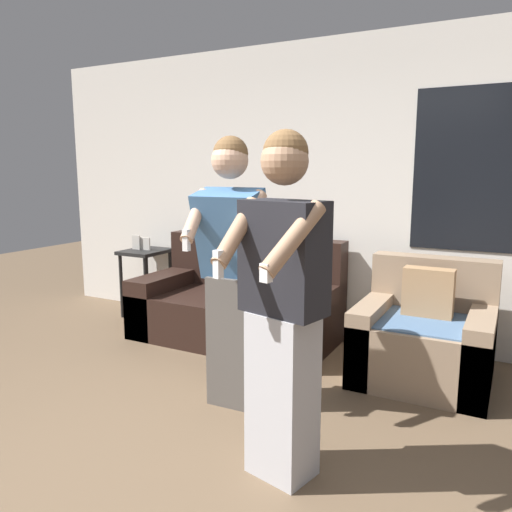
# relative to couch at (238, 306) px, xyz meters

# --- Properties ---
(wall_back) EXTENTS (6.48, 0.07, 2.70)m
(wall_back) POSITION_rel_couch_xyz_m (0.77, 0.50, 1.05)
(wall_back) COLOR silver
(wall_back) RESTS_ON ground_plane
(couch) EXTENTS (1.82, 0.96, 0.92)m
(couch) POSITION_rel_couch_xyz_m (0.00, 0.00, 0.00)
(couch) COLOR black
(couch) RESTS_ON ground_plane
(armchair) EXTENTS (0.94, 0.90, 0.88)m
(armchair) POSITION_rel_couch_xyz_m (1.69, -0.15, 0.01)
(armchair) COLOR #937A60
(armchair) RESTS_ON ground_plane
(side_table) EXTENTS (0.41, 0.49, 0.86)m
(side_table) POSITION_rel_couch_xyz_m (-1.25, 0.19, 0.29)
(side_table) COLOR black
(side_table) RESTS_ON ground_plane
(person_left) EXTENTS (0.49, 0.52, 1.76)m
(person_left) POSITION_rel_couch_xyz_m (0.64, -1.18, 0.60)
(person_left) COLOR #56514C
(person_left) RESTS_ON ground_plane
(person_right) EXTENTS (0.49, 0.52, 1.74)m
(person_right) POSITION_rel_couch_xyz_m (1.25, -1.74, 0.59)
(person_right) COLOR #B2B2B7
(person_right) RESTS_ON ground_plane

